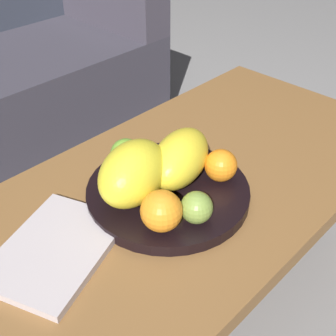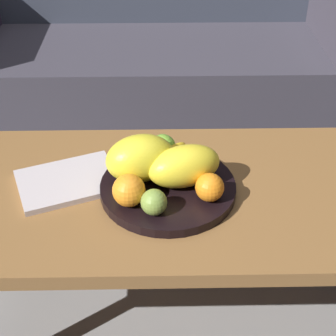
{
  "view_description": "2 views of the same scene",
  "coord_description": "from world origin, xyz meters",
  "px_view_note": "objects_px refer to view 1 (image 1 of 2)",
  "views": [
    {
      "loc": [
        -0.58,
        -0.51,
        1.06
      ],
      "look_at": [
        -0.05,
        -0.01,
        0.53
      ],
      "focal_mm": 47.55,
      "sensor_mm": 36.0,
      "label": 1
    },
    {
      "loc": [
        -0.07,
        -1.03,
        1.28
      ],
      "look_at": [
        -0.05,
        -0.01,
        0.53
      ],
      "focal_mm": 55.2,
      "sensor_mm": 36.0,
      "label": 2
    }
  ],
  "objects_px": {
    "coffee_table": "(182,200)",
    "melon_large_front": "(180,158)",
    "apple_left": "(126,154)",
    "melon_smaller_beside": "(133,173)",
    "apple_front": "(197,207)",
    "orange_left": "(161,211)",
    "magazine": "(55,249)",
    "banana_bunch": "(145,165)",
    "orange_front": "(221,165)",
    "fruit_bowl": "(168,192)"
  },
  "relations": [
    {
      "from": "apple_front",
      "to": "melon_large_front",
      "type": "bearing_deg",
      "value": 56.12
    },
    {
      "from": "magazine",
      "to": "fruit_bowl",
      "type": "bearing_deg",
      "value": -29.36
    },
    {
      "from": "apple_left",
      "to": "melon_smaller_beside",
      "type": "bearing_deg",
      "value": -123.32
    },
    {
      "from": "apple_front",
      "to": "coffee_table",
      "type": "bearing_deg",
      "value": 52.74
    },
    {
      "from": "orange_front",
      "to": "magazine",
      "type": "xyz_separation_m",
      "value": [
        -0.36,
        0.1,
        -0.05
      ]
    },
    {
      "from": "melon_smaller_beside",
      "to": "orange_left",
      "type": "height_order",
      "value": "melon_smaller_beside"
    },
    {
      "from": "apple_left",
      "to": "orange_left",
      "type": "bearing_deg",
      "value": -113.49
    },
    {
      "from": "fruit_bowl",
      "to": "banana_bunch",
      "type": "xyz_separation_m",
      "value": [
        -0.01,
        0.06,
        0.04
      ]
    },
    {
      "from": "fruit_bowl",
      "to": "apple_left",
      "type": "distance_m",
      "value": 0.12
    },
    {
      "from": "orange_front",
      "to": "magazine",
      "type": "height_order",
      "value": "orange_front"
    },
    {
      "from": "orange_left",
      "to": "melon_large_front",
      "type": "bearing_deg",
      "value": 29.92
    },
    {
      "from": "apple_front",
      "to": "apple_left",
      "type": "height_order",
      "value": "apple_left"
    },
    {
      "from": "apple_left",
      "to": "orange_front",
      "type": "bearing_deg",
      "value": -57.68
    },
    {
      "from": "fruit_bowl",
      "to": "melon_smaller_beside",
      "type": "xyz_separation_m",
      "value": [
        -0.07,
        0.03,
        0.07
      ]
    },
    {
      "from": "orange_front",
      "to": "magazine",
      "type": "relative_size",
      "value": 0.28
    },
    {
      "from": "orange_front",
      "to": "banana_bunch",
      "type": "relative_size",
      "value": 0.44
    },
    {
      "from": "fruit_bowl",
      "to": "orange_front",
      "type": "distance_m",
      "value": 0.12
    },
    {
      "from": "melon_smaller_beside",
      "to": "apple_front",
      "type": "bearing_deg",
      "value": -75.89
    },
    {
      "from": "orange_front",
      "to": "orange_left",
      "type": "distance_m",
      "value": 0.19
    },
    {
      "from": "fruit_bowl",
      "to": "melon_large_front",
      "type": "distance_m",
      "value": 0.08
    },
    {
      "from": "melon_large_front",
      "to": "orange_left",
      "type": "bearing_deg",
      "value": -150.08
    },
    {
      "from": "coffee_table",
      "to": "apple_front",
      "type": "distance_m",
      "value": 0.18
    },
    {
      "from": "coffee_table",
      "to": "melon_smaller_beside",
      "type": "distance_m",
      "value": 0.18
    },
    {
      "from": "melon_large_front",
      "to": "orange_front",
      "type": "bearing_deg",
      "value": -47.19
    },
    {
      "from": "coffee_table",
      "to": "melon_large_front",
      "type": "bearing_deg",
      "value": -159.98
    },
    {
      "from": "coffee_table",
      "to": "orange_front",
      "type": "bearing_deg",
      "value": -56.7
    },
    {
      "from": "melon_large_front",
      "to": "magazine",
      "type": "height_order",
      "value": "melon_large_front"
    },
    {
      "from": "coffee_table",
      "to": "melon_smaller_beside",
      "type": "xyz_separation_m",
      "value": [
        -0.12,
        0.02,
        0.13
      ]
    },
    {
      "from": "coffee_table",
      "to": "orange_front",
      "type": "distance_m",
      "value": 0.14
    },
    {
      "from": "coffee_table",
      "to": "apple_left",
      "type": "distance_m",
      "value": 0.17
    },
    {
      "from": "magazine",
      "to": "banana_bunch",
      "type": "bearing_deg",
      "value": -15.69
    },
    {
      "from": "coffee_table",
      "to": "orange_left",
      "type": "relative_size",
      "value": 15.29
    },
    {
      "from": "orange_front",
      "to": "banana_bunch",
      "type": "height_order",
      "value": "orange_front"
    },
    {
      "from": "fruit_bowl",
      "to": "melon_smaller_beside",
      "type": "bearing_deg",
      "value": 157.73
    },
    {
      "from": "melon_smaller_beside",
      "to": "banana_bunch",
      "type": "height_order",
      "value": "melon_smaller_beside"
    },
    {
      "from": "orange_left",
      "to": "apple_left",
      "type": "distance_m",
      "value": 0.21
    },
    {
      "from": "apple_left",
      "to": "melon_large_front",
      "type": "bearing_deg",
      "value": -65.02
    },
    {
      "from": "melon_smaller_beside",
      "to": "apple_front",
      "type": "distance_m",
      "value": 0.14
    },
    {
      "from": "fruit_bowl",
      "to": "orange_front",
      "type": "bearing_deg",
      "value": -31.16
    },
    {
      "from": "orange_front",
      "to": "apple_left",
      "type": "distance_m",
      "value": 0.21
    },
    {
      "from": "coffee_table",
      "to": "orange_front",
      "type": "height_order",
      "value": "orange_front"
    },
    {
      "from": "apple_front",
      "to": "orange_left",
      "type": "bearing_deg",
      "value": 149.77
    },
    {
      "from": "orange_front",
      "to": "banana_bunch",
      "type": "distance_m",
      "value": 0.16
    },
    {
      "from": "orange_left",
      "to": "apple_front",
      "type": "bearing_deg",
      "value": -30.23
    },
    {
      "from": "apple_left",
      "to": "banana_bunch",
      "type": "distance_m",
      "value": 0.05
    },
    {
      "from": "banana_bunch",
      "to": "magazine",
      "type": "bearing_deg",
      "value": -174.66
    },
    {
      "from": "coffee_table",
      "to": "magazine",
      "type": "xyz_separation_m",
      "value": [
        -0.31,
        0.03,
        0.06
      ]
    },
    {
      "from": "melon_smaller_beside",
      "to": "apple_front",
      "type": "relative_size",
      "value": 2.79
    },
    {
      "from": "coffee_table",
      "to": "banana_bunch",
      "type": "relative_size",
      "value": 7.72
    },
    {
      "from": "magazine",
      "to": "apple_front",
      "type": "bearing_deg",
      "value": -54.05
    }
  ]
}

